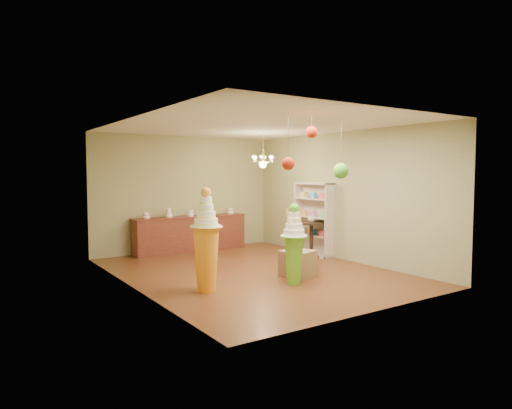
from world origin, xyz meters
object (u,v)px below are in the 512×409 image
pedestal_orange (206,250)px  round_table (311,234)px  pedestal_green (294,249)px  sideboard (191,233)px

pedestal_orange → round_table: size_ratio=2.07×
pedestal_orange → round_table: bearing=22.1°
pedestal_green → sideboard: pedestal_green is taller
sideboard → round_table: (2.10, -2.35, 0.07)m
round_table → pedestal_green: bearing=-137.2°
pedestal_green → sideboard: size_ratio=0.49×
pedestal_green → sideboard: bearing=90.9°
round_table → sideboard: bearing=131.8°
sideboard → round_table: 3.15m
pedestal_orange → sideboard: size_ratio=0.59×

